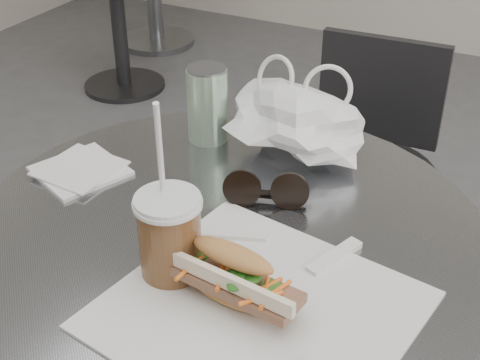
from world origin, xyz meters
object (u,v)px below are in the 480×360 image
at_px(bg_chair, 110,16).
at_px(sunglasses, 266,192).
at_px(chair_far, 354,212).
at_px(banh_mi, 231,276).
at_px(drink_can, 207,104).
at_px(iced_coffee, 170,235).
at_px(cafe_table, 227,360).

height_order(bg_chair, sunglasses, sunglasses).
distance_m(chair_far, banh_mi, 0.94).
bearing_deg(drink_can, iced_coffee, -68.17).
bearing_deg(cafe_table, sunglasses, 70.63).
bearing_deg(banh_mi, drink_can, 130.15).
distance_m(bg_chair, sunglasses, 2.15).
bearing_deg(iced_coffee, bg_chair, 129.45).
distance_m(cafe_table, iced_coffee, 0.36).
bearing_deg(cafe_table, drink_can, 124.30).
xyz_separation_m(cafe_table, chair_far, (-0.00, 0.69, -0.13)).
xyz_separation_m(cafe_table, sunglasses, (0.03, 0.08, 0.30)).
xyz_separation_m(cafe_table, iced_coffee, (-0.01, -0.12, 0.34)).
bearing_deg(banh_mi, iced_coffee, 179.31).
relative_size(chair_far, sunglasses, 5.85).
distance_m(chair_far, iced_coffee, 0.93).
distance_m(bg_chair, banh_mi, 2.34).
relative_size(banh_mi, iced_coffee, 0.94).
bearing_deg(drink_can, sunglasses, -38.43).
bearing_deg(banh_mi, cafe_table, 128.03).
bearing_deg(cafe_table, banh_mi, -59.04).
height_order(iced_coffee, drink_can, iced_coffee).
distance_m(chair_far, bg_chair, 1.70).
xyz_separation_m(chair_far, drink_can, (-0.15, -0.47, 0.47)).
distance_m(chair_far, sunglasses, 0.74).
bearing_deg(iced_coffee, chair_far, 89.05).
relative_size(chair_far, bg_chair, 0.95).
distance_m(iced_coffee, drink_can, 0.37).
xyz_separation_m(chair_far, banh_mi, (0.08, -0.82, 0.44)).
height_order(bg_chair, drink_can, drink_can).
relative_size(cafe_table, iced_coffee, 3.01).
relative_size(chair_far, banh_mi, 3.15).
height_order(cafe_table, bg_chair, bg_chair).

